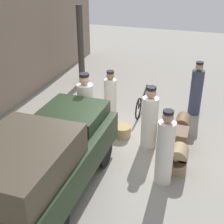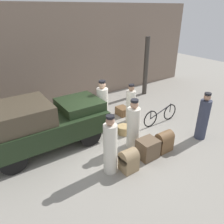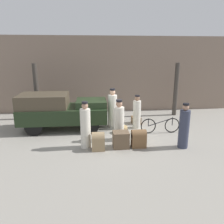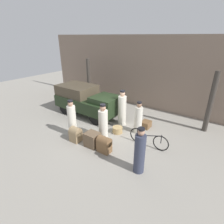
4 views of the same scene
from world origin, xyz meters
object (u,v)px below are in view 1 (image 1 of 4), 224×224
Objects in this scene: porter_carrying_trunk at (110,99)px; porter_standing_middle at (165,151)px; truck at (44,157)px; suitcase_black_upright at (91,110)px; wicker_basket at (122,131)px; trunk_wicker_pale at (177,141)px; bicycle at (143,101)px; conductor_in_dark_uniform at (86,109)px; suitcase_tan_flat at (182,127)px; trunk_large_brown at (178,159)px; porter_with_bicycle at (196,91)px; porter_lifting_near_truck at (149,120)px.

porter_carrying_trunk is 0.90× the size of porter_standing_middle.
suitcase_black_upright is at bearing 7.35° from truck.
wicker_basket is 1.59m from trunk_wicker_pale.
conductor_in_dark_uniform reaches higher than bicycle.
porter_carrying_trunk is at bearing -99.80° from suitcase_black_upright.
porter_carrying_trunk is 0.89m from suitcase_black_upright.
truck reaches higher than trunk_wicker_pale.
porter_standing_middle is 2.56× the size of suitcase_tan_flat.
trunk_large_brown is at bearing -106.62° from conductor_in_dark_uniform.
porter_with_bicycle reaches higher than suitcase_tan_flat.
wicker_basket is at bearing -16.40° from truck.
wicker_basket is 1.16m from porter_carrying_trunk.
porter_standing_middle is at bearing 175.00° from trunk_wicker_pale.
wicker_basket is 0.28× the size of porter_with_bicycle.
conductor_in_dark_uniform reaches higher than suitcase_tan_flat.
porter_carrying_trunk is 2.28m from suitcase_tan_flat.
suitcase_tan_flat reaches higher than suitcase_black_upright.
conductor_in_dark_uniform reaches higher than wicker_basket.
suitcase_black_upright is (1.17, 2.86, -0.14)m from trunk_wicker_pale.
porter_lifting_near_truck is (-1.96, -0.64, 0.42)m from bicycle.
bicycle is 3.63× the size of wicker_basket.
conductor_in_dark_uniform is at bearing 131.78° from porter_with_bicycle.
porter_standing_middle is at bearing -139.17° from porter_carrying_trunk.
truck is 4.67m from bicycle.
suitcase_black_upright is (1.16, 2.11, -0.60)m from porter_lifting_near_truck.
porter_lifting_near_truck is at bearing -32.59° from truck.
porter_carrying_trunk is at bearing 118.42° from porter_with_bicycle.
bicycle reaches higher than wicker_basket.
trunk_large_brown is (-0.79, -2.64, -0.51)m from conductor_in_dark_uniform.
porter_carrying_trunk is at bearing -15.81° from conductor_in_dark_uniform.
trunk_large_brown is at bearing -176.17° from suitcase_tan_flat.
trunk_wicker_pale is (1.33, -0.12, -0.51)m from porter_standing_middle.
porter_with_bicycle is at bearing -48.22° from conductor_in_dark_uniform.
wicker_basket is 2.83m from porter_with_bicycle.
porter_with_bicycle reaches higher than trunk_large_brown.
porter_lifting_near_truck is at bearing -126.09° from porter_carrying_trunk.
conductor_in_dark_uniform is 2.56m from trunk_wicker_pale.
suitcase_black_upright is at bearing 55.06° from wicker_basket.
porter_standing_middle is 2.89× the size of trunk_wicker_pale.
porter_standing_middle is at bearing -159.01° from bicycle.
porter_lifting_near_truck is (-0.25, -0.81, 0.62)m from wicker_basket.
porter_with_bicycle is at bearing -76.81° from bicycle.
porter_standing_middle is at bearing 175.50° from suitcase_tan_flat.
truck is 8.07× the size of wicker_basket.
porter_with_bicycle is 2.42m from trunk_wicker_pale.
porter_carrying_trunk is (0.79, 0.62, 0.58)m from wicker_basket.
wicker_basket is 0.27× the size of porter_standing_middle.
porter_standing_middle reaches higher than porter_with_bicycle.
suitcase_tan_flat is at bearing -99.55° from porter_carrying_trunk.
trunk_large_brown is at bearing -123.58° from wicker_basket.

